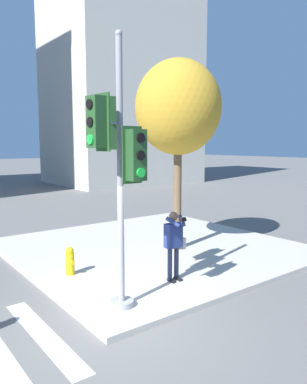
{
  "coord_description": "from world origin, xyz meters",
  "views": [
    {
      "loc": [
        -3.39,
        -5.54,
        3.28
      ],
      "look_at": [
        1.39,
        0.7,
        2.27
      ],
      "focal_mm": 35.0,
      "sensor_mm": 36.0,
      "label": 1
    }
  ],
  "objects": [
    {
      "name": "person_photographer",
      "position": [
        2.09,
        0.84,
        1.09
      ],
      "size": [
        0.58,
        0.54,
        1.62
      ],
      "color": "black",
      "rests_on": "sidewalk_corner"
    },
    {
      "name": "fire_hydrant",
      "position": [
        0.33,
        2.66,
        0.46
      ],
      "size": [
        0.21,
        0.27,
        0.69
      ],
      "color": "yellow",
      "rests_on": "sidewalk_corner"
    },
    {
      "name": "ground_plane",
      "position": [
        0.0,
        0.0,
        0.0
      ],
      "size": [
        160.0,
        160.0,
        0.0
      ],
      "primitive_type": "plane",
      "color": "slate"
    },
    {
      "name": "traffic_signal_pole",
      "position": [
        0.27,
        0.37,
        3.06
      ],
      "size": [
        0.95,
        1.34,
        5.19
      ],
      "color": "#939399",
      "rests_on": "sidewalk_corner"
    },
    {
      "name": "street_tree",
      "position": [
        3.88,
        2.79,
        4.3
      ],
      "size": [
        2.5,
        2.5,
        5.59
      ],
      "color": "brown",
      "rests_on": "sidewalk_corner"
    },
    {
      "name": "building_right",
      "position": [
        14.1,
        21.78,
        9.95
      ],
      "size": [
        11.35,
        9.04,
        19.87
      ],
      "color": "beige",
      "rests_on": "ground_plane"
    },
    {
      "name": "sidewalk_corner",
      "position": [
        3.5,
        3.5,
        0.06
      ],
      "size": [
        8.0,
        8.0,
        0.12
      ],
      "color": "#BCB7AD",
      "rests_on": "ground_plane"
    }
  ]
}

